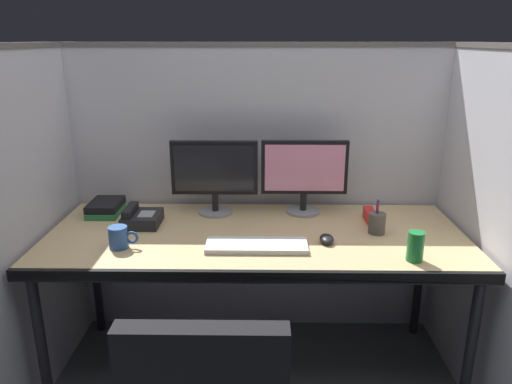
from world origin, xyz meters
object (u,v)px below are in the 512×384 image
at_px(keyboard_main, 257,246).
at_px(red_stapler, 370,216).
at_px(desk, 256,244).
at_px(pen_cup, 377,223).
at_px(monitor_right, 304,172).
at_px(desk_phone, 141,218).
at_px(soda_can, 415,246).
at_px(coffee_mug, 119,237).
at_px(computer_mouse, 327,239).
at_px(monitor_left, 214,172).
at_px(book_stack, 106,207).

distance_m(keyboard_main, red_stapler, 0.63).
distance_m(desk, pen_cup, 0.56).
height_order(desk, monitor_right, monitor_right).
height_order(keyboard_main, desk_phone, desk_phone).
distance_m(pen_cup, soda_can, 0.30).
relative_size(keyboard_main, coffee_mug, 3.41).
xyz_separation_m(keyboard_main, pen_cup, (0.55, 0.17, 0.04)).
relative_size(computer_mouse, desk_phone, 0.51).
xyz_separation_m(desk_phone, red_stapler, (1.10, 0.06, -0.01)).
distance_m(monitor_left, desk_phone, 0.42).
height_order(monitor_right, keyboard_main, monitor_right).
relative_size(desk_phone, book_stack, 0.86).
bearing_deg(red_stapler, desk_phone, -177.11).
bearing_deg(desk_phone, red_stapler, 2.89).
bearing_deg(soda_can, red_stapler, 101.17).
bearing_deg(keyboard_main, red_stapler, 30.31).
relative_size(keyboard_main, red_stapler, 2.87).
relative_size(monitor_left, keyboard_main, 1.00).
xyz_separation_m(keyboard_main, soda_can, (0.63, -0.11, 0.05)).
height_order(coffee_mug, desk_phone, coffee_mug).
bearing_deg(soda_can, computer_mouse, 152.07).
bearing_deg(computer_mouse, red_stapler, 46.67).
distance_m(computer_mouse, red_stapler, 0.35).
distance_m(desk, desk_phone, 0.57).
bearing_deg(desk, desk_phone, 168.94).
bearing_deg(computer_mouse, coffee_mug, -175.57).
bearing_deg(keyboard_main, monitor_left, 116.68).
bearing_deg(soda_can, keyboard_main, 169.98).
relative_size(monitor_right, computer_mouse, 4.48).
bearing_deg(monitor_left, computer_mouse, -35.18).
bearing_deg(desk_phone, computer_mouse, -13.24).
height_order(pen_cup, book_stack, pen_cup).
distance_m(desk, soda_can, 0.70).
height_order(computer_mouse, desk_phone, desk_phone).
bearing_deg(monitor_right, pen_cup, -40.61).
xyz_separation_m(desk, red_stapler, (0.55, 0.16, 0.08)).
xyz_separation_m(coffee_mug, book_stack, (-0.19, 0.42, -0.02)).
relative_size(pen_cup, desk_phone, 0.85).
height_order(keyboard_main, pen_cup, pen_cup).
bearing_deg(desk, coffee_mug, -164.15).
distance_m(pen_cup, desk_phone, 1.10).
distance_m(coffee_mug, desk_phone, 0.27).
bearing_deg(book_stack, keyboard_main, -28.39).
relative_size(pen_cup, book_stack, 0.73).
bearing_deg(desk_phone, monitor_left, 25.84).
bearing_deg(pen_cup, coffee_mug, -170.86).
bearing_deg(desk_phone, keyboard_main, -25.48).
bearing_deg(desk_phone, soda_can, -17.58).
bearing_deg(pen_cup, red_stapler, 89.19).
bearing_deg(pen_cup, soda_can, -73.06).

